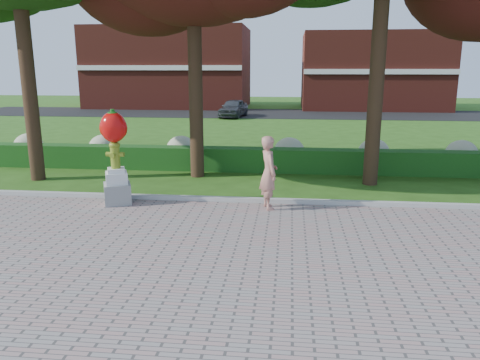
% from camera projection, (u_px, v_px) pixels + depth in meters
% --- Properties ---
extents(ground, '(100.00, 100.00, 0.00)m').
position_uv_depth(ground, '(237.00, 245.00, 9.47)').
color(ground, '#285014').
rests_on(ground, ground).
extents(curb, '(40.00, 0.18, 0.15)m').
position_uv_depth(curb, '(250.00, 201.00, 12.35)').
color(curb, '#ADADA5').
rests_on(curb, ground).
extents(lawn_hedge, '(24.00, 0.70, 0.80)m').
position_uv_depth(lawn_hedge, '(260.00, 160.00, 16.15)').
color(lawn_hedge, '#154112').
rests_on(lawn_hedge, ground).
extents(hydrangea_row, '(20.10, 1.10, 0.99)m').
position_uv_depth(hydrangea_row, '(277.00, 151.00, 17.02)').
color(hydrangea_row, '#BEC093').
rests_on(hydrangea_row, ground).
extents(street, '(50.00, 8.00, 0.02)m').
position_uv_depth(street, '(277.00, 114.00, 36.54)').
color(street, black).
rests_on(street, ground).
extents(building_left, '(14.00, 8.00, 7.00)m').
position_uv_depth(building_left, '(170.00, 68.00, 42.56)').
color(building_left, maroon).
rests_on(building_left, ground).
extents(building_right, '(12.00, 8.00, 6.40)m').
position_uv_depth(building_right, '(372.00, 71.00, 40.76)').
color(building_right, maroon).
rests_on(building_right, ground).
extents(hydrant_sculpture, '(0.87, 0.87, 2.45)m').
position_uv_depth(hydrant_sculpture, '(115.00, 155.00, 11.93)').
color(hydrant_sculpture, gray).
rests_on(hydrant_sculpture, walkway).
extents(woman, '(0.64, 0.78, 1.84)m').
position_uv_depth(woman, '(269.00, 173.00, 11.60)').
color(woman, tan).
rests_on(woman, walkway).
extents(parked_car, '(2.06, 3.97, 1.29)m').
position_uv_depth(parked_car, '(233.00, 108.00, 33.81)').
color(parked_car, '#3A3D41').
rests_on(parked_car, street).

